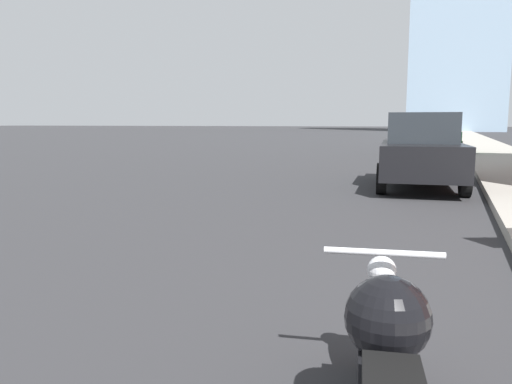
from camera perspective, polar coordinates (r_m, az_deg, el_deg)
name	(u,v)px	position (r m, az deg, el deg)	size (l,w,h in m)	color
sidewalk	(480,143)	(37.13, 24.26, 5.11)	(2.60, 240.00, 0.15)	#9E998E
parked_car_black	(421,151)	(11.79, 18.29, 4.49)	(2.10, 4.40, 1.66)	black
parked_car_green	(439,136)	(24.32, 20.20, 6.01)	(1.95, 4.17, 1.66)	#1E6B33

